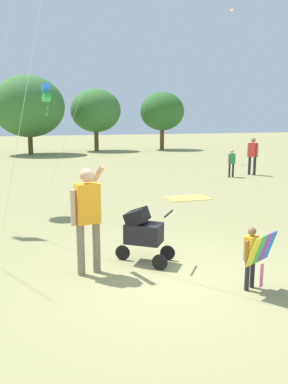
% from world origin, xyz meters
% --- Properties ---
extents(ground_plane, '(120.00, 120.00, 0.00)m').
position_xyz_m(ground_plane, '(0.00, 0.00, 0.00)').
color(ground_plane, '#938E5B').
extents(child_with_butterfly_kite, '(0.62, 0.46, 0.99)m').
position_xyz_m(child_with_butterfly_kite, '(1.09, -0.78, 0.60)').
color(child_with_butterfly_kite, '#232328').
rests_on(child_with_butterfly_kite, ground).
extents(person_adult_flyer, '(0.59, 0.59, 1.89)m').
position_xyz_m(person_adult_flyer, '(-1.12, 0.74, 1.09)').
color(person_adult_flyer, '#7F705B').
rests_on(person_adult_flyer, ground).
extents(stroller, '(1.03, 0.92, 1.03)m').
position_xyz_m(stroller, '(-0.08, 0.90, 0.61)').
color(stroller, black).
rests_on(stroller, ground).
extents(kite_orange_delta, '(1.16, 2.16, 4.00)m').
position_xyz_m(kite_orange_delta, '(-0.56, 10.50, 3.62)').
color(kite_orange_delta, blue).
rests_on(kite_orange_delta, ground).
extents(person_red_shirt, '(0.40, 0.17, 1.25)m').
position_xyz_m(person_red_shirt, '(7.44, 9.61, 0.74)').
color(person_red_shirt, '#232328').
rests_on(person_red_shirt, ground).
extents(person_sitting_far, '(0.37, 0.53, 1.76)m').
position_xyz_m(person_sitting_far, '(8.74, 9.87, 1.04)').
color(person_sitting_far, '#232328').
rests_on(person_sitting_far, ground).
extents(picnic_blanket, '(1.47, 1.04, 0.02)m').
position_xyz_m(picnic_blanket, '(3.39, 5.94, 0.01)').
color(picnic_blanket, gold).
rests_on(picnic_blanket, ground).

